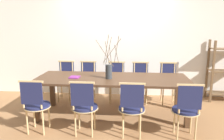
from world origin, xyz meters
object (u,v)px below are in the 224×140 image
at_px(dining_table, 112,82).
at_px(vase_centerpiece, 109,70).
at_px(chair_near_center, 132,106).
at_px(book_stack, 75,77).
at_px(chair_far_center, 116,80).

bearing_deg(dining_table, vase_centerpiece, -133.39).
relative_size(chair_near_center, book_stack, 4.79).
distance_m(dining_table, vase_centerpiece, 0.25).
relative_size(chair_far_center, vase_centerpiece, 1.13).
xyz_separation_m(dining_table, vase_centerpiece, (-0.05, -0.06, 0.24)).
bearing_deg(dining_table, book_stack, -176.98).
xyz_separation_m(chair_near_center, chair_far_center, (-0.34, 1.59, 0.00)).
distance_m(chair_near_center, book_stack, 1.34).
bearing_deg(book_stack, dining_table, 3.02).
height_order(dining_table, book_stack, book_stack).
height_order(chair_near_center, book_stack, chair_near_center).
bearing_deg(vase_centerpiece, chair_near_center, -60.14).
height_order(dining_table, chair_far_center, chair_far_center).
bearing_deg(chair_near_center, chair_far_center, 102.04).
relative_size(dining_table, chair_near_center, 3.15).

